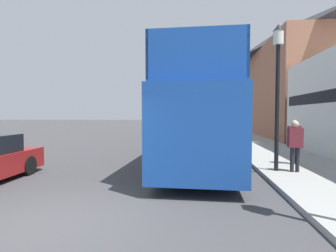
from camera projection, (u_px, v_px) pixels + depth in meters
ground_plane at (169, 135)px, 25.59m from camera, size 144.00×144.00×0.00m
sidewalk at (243, 138)px, 21.88m from camera, size 3.48×108.00×0.14m
brick_terrace_rear at (282, 82)px, 26.62m from camera, size 6.00×20.86×10.71m
tour_bus at (199, 119)px, 11.19m from camera, size 2.76×10.41×4.11m
parked_car_ahead_of_bus at (210, 134)px, 18.87m from camera, size 1.98×4.11×1.36m
pedestrian_second at (295, 141)px, 8.50m from camera, size 0.43×0.24×1.66m
pedestrian_third at (294, 138)px, 9.82m from camera, size 0.43×0.24×1.66m
lamp_post_nearest at (278, 71)px, 8.59m from camera, size 0.35×0.35×4.82m
lamp_post_second at (239, 92)px, 17.42m from camera, size 0.35×0.35×4.90m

